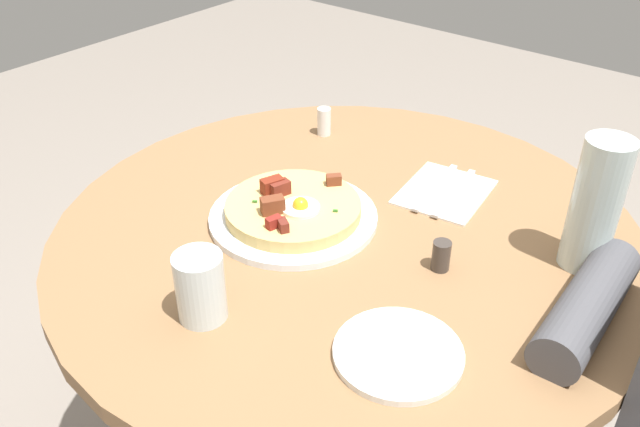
{
  "coord_description": "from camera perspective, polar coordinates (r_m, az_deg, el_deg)",
  "views": [
    {
      "loc": [
        0.55,
        -0.75,
        1.38
      ],
      "look_at": [
        -0.04,
        -0.02,
        0.76
      ],
      "focal_mm": 38.15,
      "sensor_mm": 36.0,
      "label": 1
    }
  ],
  "objects": [
    {
      "name": "dining_table",
      "position": [
        1.23,
        2.1,
        -7.94
      ],
      "size": [
        0.97,
        0.97,
        0.74
      ],
      "color": "olive",
      "rests_on": "ground_plane"
    },
    {
      "name": "water_glass",
      "position": [
        0.93,
        -10.01,
        -6.09
      ],
      "size": [
        0.07,
        0.07,
        0.1
      ],
      "primitive_type": "cylinder",
      "color": "silver",
      "rests_on": "dining_table"
    },
    {
      "name": "knife",
      "position": [
        1.24,
        9.66,
        2.19
      ],
      "size": [
        0.04,
        0.18,
        0.0
      ],
      "primitive_type": "cube",
      "rotation": [
        0.0,
        0.0,
        1.71
      ],
      "color": "silver",
      "rests_on": "napkin"
    },
    {
      "name": "pepper_shaker",
      "position": [
        1.03,
        10.07,
        -3.56
      ],
      "size": [
        0.03,
        0.03,
        0.05
      ],
      "primitive_type": "cylinder",
      "color": "#3F3833",
      "rests_on": "dining_table"
    },
    {
      "name": "salt_shaker",
      "position": [
        1.41,
        0.34,
        7.73
      ],
      "size": [
        0.03,
        0.03,
        0.06
      ],
      "primitive_type": "cylinder",
      "color": "white",
      "rests_on": "dining_table"
    },
    {
      "name": "pizza_plate",
      "position": [
        1.14,
        -2.25,
        -0.3
      ],
      "size": [
        0.28,
        0.28,
        0.01
      ],
      "primitive_type": "cylinder",
      "color": "white",
      "rests_on": "dining_table"
    },
    {
      "name": "napkin",
      "position": [
        1.23,
        10.41,
        1.79
      ],
      "size": [
        0.16,
        0.19,
        0.0
      ],
      "primitive_type": "cube",
      "rotation": [
        0.0,
        0.0,
        1.71
      ],
      "color": "white",
      "rests_on": "dining_table"
    },
    {
      "name": "fork",
      "position": [
        1.23,
        11.21,
        1.73
      ],
      "size": [
        0.04,
        0.18,
        0.0
      ],
      "primitive_type": "cube",
      "rotation": [
        0.0,
        0.0,
        1.71
      ],
      "color": "silver",
      "rests_on": "napkin"
    },
    {
      "name": "breakfast_pizza",
      "position": [
        1.13,
        -2.31,
        0.49
      ],
      "size": [
        0.23,
        0.23,
        0.05
      ],
      "color": "#D6B66A",
      "rests_on": "pizza_plate"
    },
    {
      "name": "water_bottle",
      "position": [
        1.06,
        22.12,
        0.67
      ],
      "size": [
        0.07,
        0.07,
        0.21
      ],
      "primitive_type": "cylinder",
      "color": "silver",
      "rests_on": "dining_table"
    },
    {
      "name": "bread_plate",
      "position": [
        0.9,
        6.57,
        -11.57
      ],
      "size": [
        0.17,
        0.17,
        0.01
      ],
      "primitive_type": "cylinder",
      "color": "white",
      "rests_on": "dining_table"
    }
  ]
}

